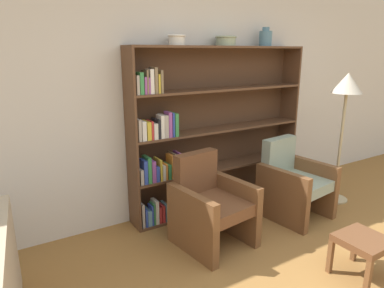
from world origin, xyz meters
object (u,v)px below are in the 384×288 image
bowl_olive (177,39)px  bowl_stoneware (226,40)px  floor_lamp (346,93)px  vase_tall (265,38)px  bookshelf (206,133)px  armchair_cushioned (293,183)px  footstool (363,244)px  armchair_leather (210,205)px

bowl_olive → bowl_stoneware: bearing=0.0°
bowl_olive → floor_lamp: bowl_olive is taller
bowl_stoneware → vase_tall: vase_tall is taller
bookshelf → armchair_cushioned: 1.16m
bowl_olive → footstool: (0.76, -1.79, -1.67)m
vase_tall → armchair_cushioned: bearing=-95.9°
bowl_stoneware → armchair_leather: size_ratio=0.28×
armchair_cushioned → floor_lamp: floor_lamp is taller
footstool → floor_lamp: bearing=43.8°
vase_tall → footstool: vase_tall is taller
vase_tall → floor_lamp: (0.72, -0.66, -0.64)m
bookshelf → armchair_leather: bookshelf is taller
armchair_cushioned → footstool: armchair_cushioned is taller
bowl_olive → floor_lamp: bearing=-18.9°
vase_tall → floor_lamp: bearing=-42.5°
footstool → armchair_cushioned: bearing=71.3°
vase_tall → floor_lamp: vase_tall is taller
armchair_leather → footstool: 1.37m
bowl_stoneware → floor_lamp: (1.31, -0.66, -0.60)m
footstool → bookshelf: bearing=101.8°
bookshelf → armchair_cushioned: (0.76, -0.69, -0.54)m
bowl_olive → armchair_cushioned: 2.06m
bowl_olive → vase_tall: (1.21, 0.00, 0.04)m
bookshelf → armchair_cushioned: bearing=-42.1°
bowl_olive → armchair_leather: bearing=-90.6°
bookshelf → armchair_leather: size_ratio=2.56×
armchair_cushioned → bookshelf: bearing=-49.2°
bowl_stoneware → vase_tall: size_ratio=1.11×
bookshelf → bowl_olive: bowl_olive is taller
bookshelf → armchair_cushioned: bookshelf is taller
armchair_cushioned → bowl_olive: bearing=-37.2°
bowl_stoneware → bowl_olive: bearing=180.0°
floor_lamp → armchair_leather: bearing=180.0°
bowl_stoneware → armchair_cushioned: 1.79m
bowl_olive → bookshelf: bearing=3.6°
bookshelf → armchair_leather: (-0.39, -0.69, -0.54)m
footstool → armchair_leather: bearing=124.4°
bookshelf → armchair_leather: 0.96m
vase_tall → bookshelf: bearing=178.3°
bowl_olive → footstool: bowl_olive is taller
floor_lamp → footstool: (-1.17, -1.12, -1.07)m
bowl_stoneware → floor_lamp: size_ratio=0.15×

